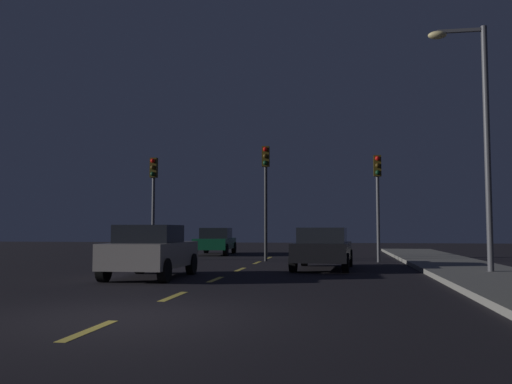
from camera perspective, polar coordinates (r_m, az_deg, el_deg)
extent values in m
plane|color=black|center=(15.72, -3.81, -9.02)|extent=(80.00, 80.00, 0.00)
cube|color=gray|center=(15.86, 23.99, -8.37)|extent=(3.00, 40.00, 0.15)
cube|color=#EACC4C|center=(7.98, -17.21, -13.79)|extent=(0.16, 1.60, 0.01)
cube|color=#EACC4C|center=(11.49, -8.71, -10.84)|extent=(0.16, 1.60, 0.01)
cube|color=#EACC4C|center=(15.13, -4.31, -9.20)|extent=(0.16, 1.60, 0.01)
cube|color=#EACC4C|center=(18.84, -1.65, -8.17)|extent=(0.16, 1.60, 0.01)
cube|color=#EACC4C|center=(22.58, 0.12, -7.47)|extent=(0.16, 1.60, 0.01)
cube|color=#EACC4C|center=(26.34, 1.39, -6.96)|extent=(0.16, 1.60, 0.01)
cylinder|color=#4C4C51|center=(24.80, -10.81, -1.74)|extent=(0.14, 0.14, 4.63)
cube|color=#382D0C|center=(24.93, -10.75, 2.54)|extent=(0.32, 0.24, 0.90)
sphere|color=red|center=(24.82, -10.87, 3.27)|extent=(0.20, 0.20, 0.20)
sphere|color=#3F2D0C|center=(24.79, -10.88, 2.58)|extent=(0.20, 0.20, 0.20)
sphere|color=#0C3319|center=(24.75, -10.89, 1.89)|extent=(0.20, 0.20, 0.20)
cylinder|color=#2D2D30|center=(23.58, 1.04, -1.21)|extent=(0.14, 0.14, 5.03)
cube|color=#382D0C|center=(23.77, 1.03, 3.77)|extent=(0.32, 0.24, 0.90)
sphere|color=red|center=(23.65, 0.98, 4.54)|extent=(0.20, 0.20, 0.20)
sphere|color=#3F2D0C|center=(23.61, 0.98, 3.82)|extent=(0.20, 0.20, 0.20)
sphere|color=#0C3319|center=(23.57, 0.98, 3.10)|extent=(0.20, 0.20, 0.20)
cylinder|color=#4C4C51|center=(23.40, 12.77, -1.71)|extent=(0.14, 0.14, 4.53)
cube|color=#382D0C|center=(23.54, 12.70, 2.71)|extent=(0.32, 0.24, 0.90)
sphere|color=red|center=(23.42, 12.72, 3.49)|extent=(0.20, 0.20, 0.20)
sphere|color=#3F2D0C|center=(23.38, 12.73, 2.76)|extent=(0.20, 0.20, 0.20)
sphere|color=#0C3319|center=(23.35, 12.74, 2.03)|extent=(0.20, 0.20, 0.20)
cube|color=black|center=(19.04, 7.11, -6.23)|extent=(2.03, 4.17, 0.61)
cube|color=black|center=(18.82, 7.04, -4.54)|extent=(1.69, 1.92, 0.52)
cylinder|color=black|center=(20.61, 5.14, -6.91)|extent=(0.26, 0.65, 0.64)
cylinder|color=black|center=(20.48, 9.84, -6.89)|extent=(0.26, 0.65, 0.64)
cylinder|color=black|center=(17.67, 3.95, -7.41)|extent=(0.26, 0.65, 0.64)
cylinder|color=black|center=(17.51, 9.44, -7.40)|extent=(0.26, 0.65, 0.64)
cube|color=gray|center=(15.82, -11.02, -6.51)|extent=(1.84, 3.85, 0.69)
cube|color=black|center=(15.62, -11.22, -4.35)|extent=(1.59, 1.74, 0.50)
cylinder|color=black|center=(17.39, -12.17, -7.39)|extent=(0.23, 0.64, 0.64)
cylinder|color=black|center=(16.90, -6.84, -7.55)|extent=(0.23, 0.64, 0.64)
cylinder|color=black|center=(14.87, -15.81, -7.93)|extent=(0.23, 0.64, 0.64)
cylinder|color=black|center=(14.29, -9.65, -8.19)|extent=(0.23, 0.64, 0.64)
cube|color=#0F4C2D|center=(29.77, -4.31, -5.45)|extent=(2.04, 4.57, 0.57)
cube|color=black|center=(29.98, -4.24, -4.35)|extent=(1.66, 2.11, 0.57)
cylinder|color=black|center=(28.00, -3.22, -6.13)|extent=(0.26, 0.65, 0.64)
cylinder|color=black|center=(28.27, -6.49, -6.09)|extent=(0.26, 0.65, 0.64)
cylinder|color=black|center=(31.32, -2.35, -5.90)|extent=(0.26, 0.65, 0.64)
cylinder|color=black|center=(31.57, -5.28, -5.87)|extent=(0.26, 0.65, 0.64)
cylinder|color=#4C4C51|center=(17.56, 23.26, 4.16)|extent=(0.18, 0.18, 7.54)
cube|color=#4C4C51|center=(18.27, 20.79, 15.66)|extent=(1.36, 0.10, 0.10)
ellipsoid|color=#F2D88C|center=(18.11, 18.62, 15.45)|extent=(0.56, 0.36, 0.24)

